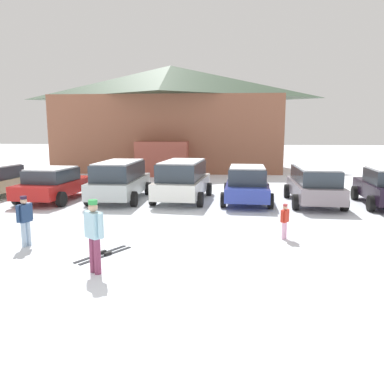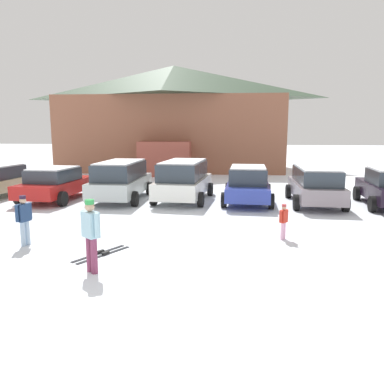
{
  "view_description": "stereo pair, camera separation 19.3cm",
  "coord_description": "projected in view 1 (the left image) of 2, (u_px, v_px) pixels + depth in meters",
  "views": [
    {
      "loc": [
        2.64,
        -4.93,
        3.16
      ],
      "look_at": [
        1.26,
        8.71,
        0.9
      ],
      "focal_mm": 35.0,
      "sensor_mm": 36.0,
      "label": 1
    },
    {
      "loc": [
        2.83,
        -4.91,
        3.16
      ],
      "look_at": [
        1.26,
        8.71,
        0.9
      ],
      "focal_mm": 35.0,
      "sensor_mm": 36.0,
      "label": 2
    }
  ],
  "objects": [
    {
      "name": "parked_grey_wagon",
      "position": [
        314.0,
        184.0,
        16.17
      ],
      "size": [
        2.18,
        4.61,
        1.63
      ],
      "color": "gray",
      "rests_on": "ground"
    },
    {
      "name": "skier_child_in_red_jacket",
      "position": [
        285.0,
        219.0,
        10.93
      ],
      "size": [
        0.27,
        0.33,
        1.05
      ],
      "color": "#EAACCE",
      "rests_on": "ground"
    },
    {
      "name": "parked_blue_hatchback",
      "position": [
        247.0,
        184.0,
        16.63
      ],
      "size": [
        2.28,
        4.7,
        1.62
      ],
      "color": "#2C3D9E",
      "rests_on": "ground"
    },
    {
      "name": "ski_lodge",
      "position": [
        171.0,
        117.0,
        31.03
      ],
      "size": [
        18.09,
        11.43,
        8.39
      ],
      "color": "#8E563F",
      "rests_on": "ground"
    },
    {
      "name": "ground",
      "position": [
        50.0,
        343.0,
        5.62
      ],
      "size": [
        160.0,
        160.0,
        0.0
      ],
      "primitive_type": "plane",
      "color": "white"
    },
    {
      "name": "parked_red_sedan",
      "position": [
        54.0,
        184.0,
        16.98
      ],
      "size": [
        2.43,
        4.4,
        1.52
      ],
      "color": "#AE1917",
      "rests_on": "ground"
    },
    {
      "name": "skier_adult_in_blue_parka",
      "position": [
        94.0,
        232.0,
        8.25
      ],
      "size": [
        0.52,
        0.43,
        1.67
      ],
      "color": "#7B3452",
      "rests_on": "ground"
    },
    {
      "name": "pair_of_skis",
      "position": [
        104.0,
        254.0,
        9.61
      ],
      "size": [
        1.09,
        1.61,
        0.08
      ],
      "color": "#2A2D31",
      "rests_on": "ground"
    },
    {
      "name": "parked_white_suv",
      "position": [
        183.0,
        179.0,
        16.97
      ],
      "size": [
        2.51,
        4.69,
        1.82
      ],
      "color": "white",
      "rests_on": "ground"
    },
    {
      "name": "parked_silver_wagon",
      "position": [
        120.0,
        179.0,
        17.05
      ],
      "size": [
        2.24,
        4.66,
        1.79
      ],
      "color": "#B4BEBD",
      "rests_on": "ground"
    },
    {
      "name": "skier_teen_in_navy_coat",
      "position": [
        25.0,
        218.0,
        10.22
      ],
      "size": [
        0.31,
        0.5,
        1.41
      ],
      "color": "#99B3CB",
      "rests_on": "ground"
    }
  ]
}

